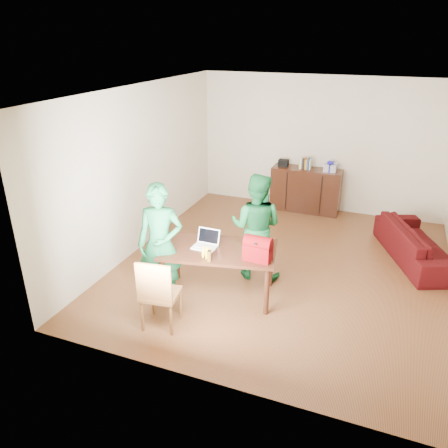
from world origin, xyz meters
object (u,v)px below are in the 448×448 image
at_px(table, 219,254).
at_px(bottle, 209,256).
at_px(red_bag, 258,251).
at_px(sofa, 418,243).
at_px(person_near, 160,244).
at_px(person_far, 256,227).
at_px(laptop, 204,245).
at_px(chair, 161,306).

xyz_separation_m(table, bottle, (0.02, -0.38, 0.17)).
distance_m(red_bag, sofa, 3.10).
bearing_deg(person_near, sofa, 21.00).
bearing_deg(sofa, person_far, 99.58).
distance_m(person_far, red_bag, 0.86).
bearing_deg(bottle, laptop, 122.60).
bearing_deg(person_far, laptop, 55.13).
xyz_separation_m(person_near, red_bag, (1.27, 0.26, 0.02)).
height_order(person_near, laptop, person_near).
bearing_deg(chair, bottle, 43.95).
height_order(chair, sofa, chair).
distance_m(table, red_bag, 0.64).
bearing_deg(bottle, table, 93.05).
bearing_deg(chair, sofa, 37.47).
xyz_separation_m(red_bag, sofa, (2.03, 2.27, -0.58)).
height_order(person_near, person_far, person_near).
height_order(person_near, red_bag, person_near).
relative_size(bottle, red_bag, 0.45).
bearing_deg(laptop, bottle, -56.19).
xyz_separation_m(bottle, sofa, (2.60, 2.54, -0.53)).
bearing_deg(chair, laptop, 67.90).
bearing_deg(sofa, red_bag, 115.55).
height_order(person_far, bottle, person_far).
relative_size(person_far, sofa, 0.84).
distance_m(person_near, laptop, 0.60).
relative_size(table, bottle, 10.53).
xyz_separation_m(chair, sofa, (3.02, 3.09, -0.00)).
distance_m(table, person_near, 0.81).
bearing_deg(red_bag, person_near, -165.36).
xyz_separation_m(table, person_near, (-0.69, -0.37, 0.20)).
xyz_separation_m(chair, person_far, (0.72, 1.63, 0.53)).
relative_size(chair, laptop, 2.98).
bearing_deg(red_bag, chair, -137.57).
height_order(chair, laptop, chair).
bearing_deg(table, laptop, -177.56).
bearing_deg(table, person_far, 54.64).
relative_size(person_near, red_bag, 4.74).
distance_m(person_near, person_far, 1.47).
distance_m(person_far, sofa, 2.78).
xyz_separation_m(laptop, bottle, (0.21, -0.33, 0.04)).
relative_size(laptop, red_bag, 0.92).
xyz_separation_m(table, laptop, (-0.19, -0.05, 0.13)).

